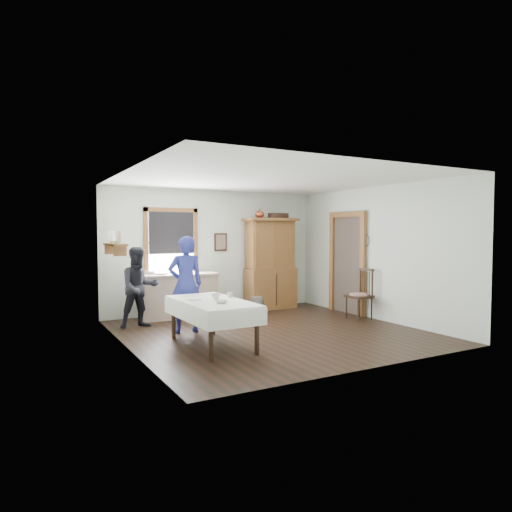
% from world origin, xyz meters
% --- Properties ---
extents(room, '(5.01, 5.01, 2.70)m').
position_xyz_m(room, '(0.00, 0.00, 1.35)').
color(room, black).
rests_on(room, ground).
extents(window, '(1.18, 0.07, 1.48)m').
position_xyz_m(window, '(-1.00, 2.46, 1.62)').
color(window, white).
rests_on(window, room).
extents(doorway, '(0.09, 1.14, 2.22)m').
position_xyz_m(doorway, '(2.46, 0.85, 1.16)').
color(doorway, '#4A3E35').
rests_on(doorway, room).
extents(wall_shelf, '(0.24, 1.00, 0.44)m').
position_xyz_m(wall_shelf, '(-2.37, 1.54, 1.57)').
color(wall_shelf, brown).
rests_on(wall_shelf, room).
extents(framed_picture, '(0.30, 0.04, 0.40)m').
position_xyz_m(framed_picture, '(0.15, 2.46, 1.55)').
color(framed_picture, black).
rests_on(framed_picture, room).
extents(rug_beater, '(0.01, 0.27, 0.27)m').
position_xyz_m(rug_beater, '(2.45, 0.30, 1.72)').
color(rug_beater, black).
rests_on(rug_beater, room).
extents(work_counter, '(1.64, 0.71, 0.92)m').
position_xyz_m(work_counter, '(-0.97, 2.11, 0.46)').
color(work_counter, tan).
rests_on(work_counter, room).
extents(china_hutch, '(1.25, 0.62, 2.10)m').
position_xyz_m(china_hutch, '(1.28, 2.16, 1.05)').
color(china_hutch, brown).
rests_on(china_hutch, room).
extents(dining_table, '(0.98, 1.81, 0.72)m').
position_xyz_m(dining_table, '(-1.32, -0.43, 0.36)').
color(dining_table, white).
rests_on(dining_table, room).
extents(spindle_chair, '(0.52, 0.52, 1.04)m').
position_xyz_m(spindle_chair, '(2.17, 0.14, 0.52)').
color(spindle_chair, black).
rests_on(spindle_chair, room).
extents(pail, '(0.37, 0.37, 0.32)m').
position_xyz_m(pail, '(0.67, 1.71, 0.16)').
color(pail, gray).
rests_on(pail, room).
extents(wicker_basket, '(0.38, 0.34, 0.19)m').
position_xyz_m(wicker_basket, '(1.04, 2.07, 0.09)').
color(wicker_basket, '#AD864E').
rests_on(wicker_basket, room).
extents(woman_blue, '(0.61, 0.44, 1.58)m').
position_xyz_m(woman_blue, '(-1.33, 0.71, 0.79)').
color(woman_blue, navy).
rests_on(woman_blue, room).
extents(figure_dark, '(0.69, 0.54, 1.39)m').
position_xyz_m(figure_dark, '(-1.94, 1.53, 0.69)').
color(figure_dark, black).
rests_on(figure_dark, room).
extents(table_cup_a, '(0.15, 0.15, 0.09)m').
position_xyz_m(table_cup_a, '(-1.21, -0.34, 0.76)').
color(table_cup_a, silver).
rests_on(table_cup_a, dining_table).
extents(table_cup_b, '(0.12, 0.12, 0.09)m').
position_xyz_m(table_cup_b, '(-0.93, -0.26, 0.76)').
color(table_cup_b, silver).
rests_on(table_cup_b, dining_table).
extents(table_bowl, '(0.23, 0.23, 0.05)m').
position_xyz_m(table_bowl, '(-1.32, -0.78, 0.74)').
color(table_bowl, silver).
rests_on(table_bowl, dining_table).
extents(counter_book, '(0.27, 0.30, 0.02)m').
position_xyz_m(counter_book, '(-1.46, 2.08, 0.93)').
color(counter_book, '#765E4E').
rests_on(counter_book, work_counter).
extents(counter_bowl, '(0.24, 0.24, 0.06)m').
position_xyz_m(counter_bowl, '(-1.53, 2.23, 0.95)').
color(counter_bowl, silver).
rests_on(counter_bowl, work_counter).
extents(shelf_bowl, '(0.22, 0.22, 0.05)m').
position_xyz_m(shelf_bowl, '(-2.37, 1.55, 1.60)').
color(shelf_bowl, silver).
rests_on(shelf_bowl, wall_shelf).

